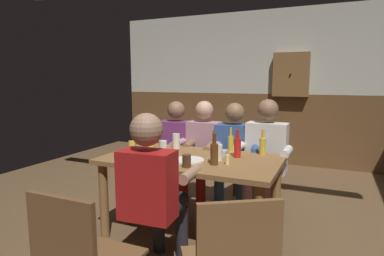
{
  "coord_description": "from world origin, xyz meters",
  "views": [
    {
      "loc": [
        1.14,
        -2.65,
        1.41
      ],
      "look_at": [
        0.0,
        -0.08,
        0.99
      ],
      "focal_mm": 30.21,
      "sensor_mm": 36.0,
      "label": 1
    }
  ],
  "objects_px": {
    "person_0": "(174,147)",
    "bottle_1": "(237,147)",
    "wall_dart_cabinet": "(291,75)",
    "pint_glass_1": "(187,161)",
    "bottle_3": "(231,143)",
    "person_4": "(153,186)",
    "person_1": "(201,150)",
    "pint_glass_3": "(218,153)",
    "plate_0": "(189,160)",
    "chair_empty_far_end": "(260,156)",
    "table_candle": "(227,160)",
    "dining_table": "(191,169)",
    "bottle_2": "(263,145)",
    "person_3": "(265,153)",
    "pint_glass_2": "(132,147)",
    "pint_glass_6": "(151,142)",
    "pint_glass_5": "(163,149)",
    "pint_glass_4": "(160,155)",
    "bottle_0": "(214,153)",
    "pint_glass_0": "(176,141)",
    "condiment_caddy": "(220,152)",
    "person_2": "(233,153)"
  },
  "relations": [
    {
      "from": "wall_dart_cabinet",
      "to": "pint_glass_1",
      "type": "bearing_deg",
      "value": -96.74
    },
    {
      "from": "table_candle",
      "to": "dining_table",
      "type": "bearing_deg",
      "value": 164.02
    },
    {
      "from": "person_1",
      "to": "pint_glass_4",
      "type": "distance_m",
      "value": 0.91
    },
    {
      "from": "person_1",
      "to": "plate_0",
      "type": "height_order",
      "value": "person_1"
    },
    {
      "from": "person_0",
      "to": "pint_glass_0",
      "type": "relative_size",
      "value": 7.76
    },
    {
      "from": "pint_glass_4",
      "to": "pint_glass_6",
      "type": "bearing_deg",
      "value": 129.17
    },
    {
      "from": "plate_0",
      "to": "pint_glass_2",
      "type": "height_order",
      "value": "pint_glass_2"
    },
    {
      "from": "person_4",
      "to": "pint_glass_3",
      "type": "relative_size",
      "value": 8.67
    },
    {
      "from": "chair_empty_far_end",
      "to": "bottle_1",
      "type": "distance_m",
      "value": 1.25
    },
    {
      "from": "pint_glass_4",
      "to": "wall_dart_cabinet",
      "type": "relative_size",
      "value": 0.15
    },
    {
      "from": "plate_0",
      "to": "bottle_3",
      "type": "height_order",
      "value": "bottle_3"
    },
    {
      "from": "person_1",
      "to": "chair_empty_far_end",
      "type": "height_order",
      "value": "person_1"
    },
    {
      "from": "bottle_3",
      "to": "wall_dart_cabinet",
      "type": "distance_m",
      "value": 2.62
    },
    {
      "from": "pint_glass_1",
      "to": "pint_glass_4",
      "type": "xyz_separation_m",
      "value": [
        -0.28,
        0.08,
        0.0
      ]
    },
    {
      "from": "person_3",
      "to": "bottle_2",
      "type": "relative_size",
      "value": 5.19
    },
    {
      "from": "bottle_2",
      "to": "plate_0",
      "type": "bearing_deg",
      "value": -137.06
    },
    {
      "from": "person_4",
      "to": "bottle_1",
      "type": "bearing_deg",
      "value": 61.56
    },
    {
      "from": "person_0",
      "to": "table_candle",
      "type": "relative_size",
      "value": 14.65
    },
    {
      "from": "person_3",
      "to": "pint_glass_3",
      "type": "height_order",
      "value": "person_3"
    },
    {
      "from": "person_2",
      "to": "bottle_3",
      "type": "height_order",
      "value": "person_2"
    },
    {
      "from": "table_candle",
      "to": "pint_glass_2",
      "type": "xyz_separation_m",
      "value": [
        -0.94,
        0.03,
        0.02
      ]
    },
    {
      "from": "condiment_caddy",
      "to": "bottle_0",
      "type": "relative_size",
      "value": 0.54
    },
    {
      "from": "bottle_1",
      "to": "bottle_2",
      "type": "xyz_separation_m",
      "value": [
        0.18,
        0.2,
        -0.01
      ]
    },
    {
      "from": "bottle_0",
      "to": "pint_glass_2",
      "type": "height_order",
      "value": "bottle_0"
    },
    {
      "from": "chair_empty_far_end",
      "to": "bottle_2",
      "type": "distance_m",
      "value": 1.08
    },
    {
      "from": "pint_glass_6",
      "to": "dining_table",
      "type": "bearing_deg",
      "value": -20.95
    },
    {
      "from": "person_0",
      "to": "person_1",
      "type": "distance_m",
      "value": 0.34
    },
    {
      "from": "bottle_1",
      "to": "bottle_0",
      "type": "bearing_deg",
      "value": -107.75
    },
    {
      "from": "pint_glass_3",
      "to": "pint_glass_5",
      "type": "distance_m",
      "value": 0.5
    },
    {
      "from": "bottle_2",
      "to": "bottle_3",
      "type": "distance_m",
      "value": 0.3
    },
    {
      "from": "person_0",
      "to": "person_4",
      "type": "height_order",
      "value": "person_4"
    },
    {
      "from": "table_candle",
      "to": "pint_glass_6",
      "type": "height_order",
      "value": "pint_glass_6"
    },
    {
      "from": "bottle_2",
      "to": "bottle_1",
      "type": "bearing_deg",
      "value": -133.03
    },
    {
      "from": "pint_glass_5",
      "to": "pint_glass_6",
      "type": "height_order",
      "value": "pint_glass_5"
    },
    {
      "from": "person_0",
      "to": "dining_table",
      "type": "bearing_deg",
      "value": 118.88
    },
    {
      "from": "pint_glass_5",
      "to": "pint_glass_6",
      "type": "bearing_deg",
      "value": 136.04
    },
    {
      "from": "dining_table",
      "to": "table_candle",
      "type": "relative_size",
      "value": 19.37
    },
    {
      "from": "person_0",
      "to": "pint_glass_3",
      "type": "bearing_deg",
      "value": 129.97
    },
    {
      "from": "pint_glass_5",
      "to": "pint_glass_4",
      "type": "bearing_deg",
      "value": -70.13
    },
    {
      "from": "table_candle",
      "to": "pint_glass_3",
      "type": "bearing_deg",
      "value": 139.29
    },
    {
      "from": "person_3",
      "to": "plate_0",
      "type": "height_order",
      "value": "person_3"
    },
    {
      "from": "bottle_0",
      "to": "pint_glass_1",
      "type": "distance_m",
      "value": 0.24
    },
    {
      "from": "person_1",
      "to": "chair_empty_far_end",
      "type": "distance_m",
      "value": 0.88
    },
    {
      "from": "pint_glass_3",
      "to": "plate_0",
      "type": "bearing_deg",
      "value": -151.64
    },
    {
      "from": "person_0",
      "to": "person_3",
      "type": "relative_size",
      "value": 0.96
    },
    {
      "from": "bottle_2",
      "to": "pint_glass_3",
      "type": "height_order",
      "value": "bottle_2"
    },
    {
      "from": "person_0",
      "to": "bottle_1",
      "type": "relative_size",
      "value": 4.7
    },
    {
      "from": "person_1",
      "to": "person_3",
      "type": "bearing_deg",
      "value": -178.53
    },
    {
      "from": "dining_table",
      "to": "bottle_2",
      "type": "xyz_separation_m",
      "value": [
        0.56,
        0.36,
        0.2
      ]
    },
    {
      "from": "wall_dart_cabinet",
      "to": "person_4",
      "type": "bearing_deg",
      "value": -97.76
    }
  ]
}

